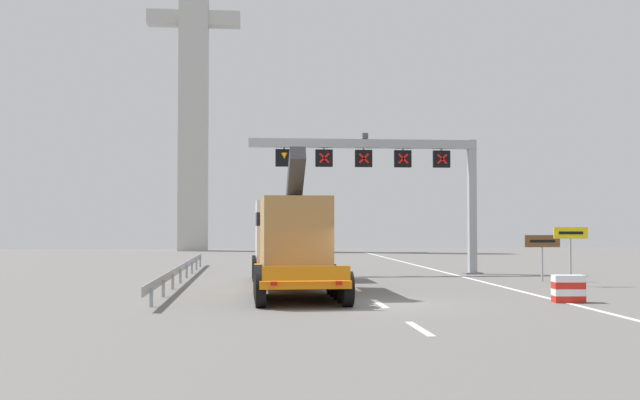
% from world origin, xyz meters
% --- Properties ---
extents(ground, '(112.00, 112.00, 0.00)m').
position_xyz_m(ground, '(0.00, 0.00, 0.00)').
color(ground, slate).
extents(lane_markings, '(0.20, 66.38, 0.01)m').
position_xyz_m(lane_markings, '(0.06, 25.89, 0.01)').
color(lane_markings, silver).
rests_on(lane_markings, ground).
extents(edge_line_right, '(0.20, 63.00, 0.01)m').
position_xyz_m(edge_line_right, '(6.20, 12.00, 0.01)').
color(edge_line_right, silver).
rests_on(edge_line_right, ground).
extents(overhead_lane_gantry, '(12.01, 0.90, 7.24)m').
position_xyz_m(overhead_lane_gantry, '(3.12, 13.88, 5.64)').
color(overhead_lane_gantry, '#9EA0A5').
rests_on(overhead_lane_gantry, ground).
extents(heavy_haul_truck_orange, '(3.14, 14.09, 5.30)m').
position_xyz_m(heavy_haul_truck_orange, '(-2.52, 6.48, 1.99)').
color(heavy_haul_truck_orange, orange).
rests_on(heavy_haul_truck_orange, ground).
extents(exit_sign_yellow, '(1.45, 0.15, 2.45)m').
position_xyz_m(exit_sign_yellow, '(9.14, 5.96, 1.85)').
color(exit_sign_yellow, '#9EA0A5').
rests_on(exit_sign_yellow, ground).
extents(tourist_info_sign_brown, '(1.63, 0.15, 2.08)m').
position_xyz_m(tourist_info_sign_brown, '(8.98, 8.61, 1.60)').
color(tourist_info_sign_brown, '#9EA0A5').
rests_on(tourist_info_sign_brown, ground).
extents(crash_barrier_striped, '(1.03, 0.57, 0.90)m').
position_xyz_m(crash_barrier_striped, '(6.32, -0.31, 0.45)').
color(crash_barrier_striped, red).
rests_on(crash_barrier_striped, ground).
extents(guardrail_left, '(0.13, 25.41, 0.76)m').
position_xyz_m(guardrail_left, '(-7.22, 10.70, 0.56)').
color(guardrail_left, '#999EA3').
rests_on(guardrail_left, ground).
extents(bridge_pylon_distant, '(9.00, 2.00, 36.49)m').
position_xyz_m(bridge_pylon_distant, '(-9.76, 49.41, 18.64)').
color(bridge_pylon_distant, '#B7B7B2').
rests_on(bridge_pylon_distant, ground).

